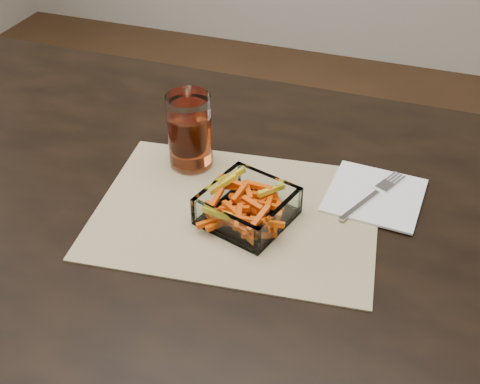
{
  "coord_description": "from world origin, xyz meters",
  "views": [
    {
      "loc": [
        0.36,
        -0.72,
        1.37
      ],
      "look_at": [
        0.1,
        0.0,
        0.78
      ],
      "focal_mm": 45.0,
      "sensor_mm": 36.0,
      "label": 1
    }
  ],
  "objects_px": {
    "dining_table": "(184,235)",
    "tumbler": "(190,134)",
    "glass_bowl": "(247,208)",
    "fork": "(374,194)"
  },
  "relations": [
    {
      "from": "tumbler",
      "to": "fork",
      "type": "distance_m",
      "value": 0.33
    },
    {
      "from": "dining_table",
      "to": "glass_bowl",
      "type": "bearing_deg",
      "value": -9.68
    },
    {
      "from": "fork",
      "to": "dining_table",
      "type": "bearing_deg",
      "value": -136.54
    },
    {
      "from": "glass_bowl",
      "to": "fork",
      "type": "xyz_separation_m",
      "value": [
        0.18,
        0.12,
        -0.01
      ]
    },
    {
      "from": "tumbler",
      "to": "fork",
      "type": "relative_size",
      "value": 0.84
    },
    {
      "from": "tumbler",
      "to": "glass_bowl",
      "type": "bearing_deg",
      "value": -37.84
    },
    {
      "from": "dining_table",
      "to": "glass_bowl",
      "type": "xyz_separation_m",
      "value": [
        0.12,
        -0.02,
        0.11
      ]
    },
    {
      "from": "dining_table",
      "to": "tumbler",
      "type": "relative_size",
      "value": 11.82
    },
    {
      "from": "glass_bowl",
      "to": "tumbler",
      "type": "distance_m",
      "value": 0.19
    },
    {
      "from": "glass_bowl",
      "to": "tumbler",
      "type": "relative_size",
      "value": 1.16
    }
  ]
}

